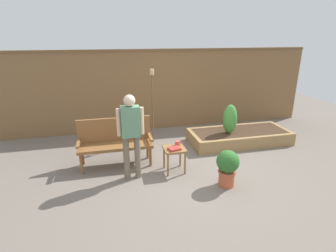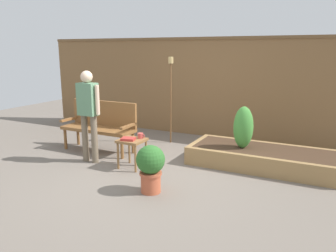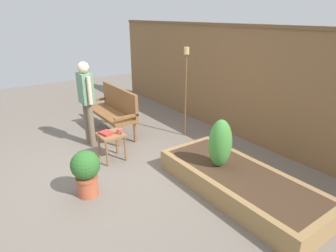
{
  "view_description": "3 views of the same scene",
  "coord_description": "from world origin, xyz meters",
  "px_view_note": "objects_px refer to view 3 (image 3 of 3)",
  "views": [
    {
      "loc": [
        -1.49,
        -4.33,
        2.5
      ],
      "look_at": [
        -0.21,
        1.05,
        0.58
      ],
      "focal_mm": 28.13,
      "sensor_mm": 36.0,
      "label": 1
    },
    {
      "loc": [
        2.57,
        -4.37,
        1.9
      ],
      "look_at": [
        0.17,
        0.38,
        0.68
      ],
      "focal_mm": 36.01,
      "sensor_mm": 36.0,
      "label": 2
    },
    {
      "loc": [
        3.79,
        -1.69,
        2.32
      ],
      "look_at": [
        0.25,
        0.81,
        0.63
      ],
      "focal_mm": 30.69,
      "sensor_mm": 36.0,
      "label": 3
    }
  ],
  "objects_px": {
    "garden_bench": "(115,108)",
    "side_table": "(111,138)",
    "shrub_near_bench": "(220,143)",
    "potted_boxwood": "(86,171)",
    "book_on_table": "(106,133)",
    "cup_on_table": "(120,131)",
    "tiki_torch": "(186,77)",
    "person_by_bench": "(86,97)"
  },
  "relations": [
    {
      "from": "cup_on_table",
      "to": "potted_boxwood",
      "type": "bearing_deg",
      "value": -51.56
    },
    {
      "from": "cup_on_table",
      "to": "tiki_torch",
      "type": "relative_size",
      "value": 0.07
    },
    {
      "from": "cup_on_table",
      "to": "tiki_torch",
      "type": "distance_m",
      "value": 1.69
    },
    {
      "from": "potted_boxwood",
      "to": "tiki_torch",
      "type": "xyz_separation_m",
      "value": [
        -0.87,
        2.37,
        0.82
      ]
    },
    {
      "from": "side_table",
      "to": "potted_boxwood",
      "type": "bearing_deg",
      "value": -43.5
    },
    {
      "from": "cup_on_table",
      "to": "shrub_near_bench",
      "type": "bearing_deg",
      "value": 28.79
    },
    {
      "from": "potted_boxwood",
      "to": "shrub_near_bench",
      "type": "distance_m",
      "value": 1.86
    },
    {
      "from": "tiki_torch",
      "to": "cup_on_table",
      "type": "bearing_deg",
      "value": -82.24
    },
    {
      "from": "garden_bench",
      "to": "cup_on_table",
      "type": "bearing_deg",
      "value": -21.8
    },
    {
      "from": "shrub_near_bench",
      "to": "person_by_bench",
      "type": "relative_size",
      "value": 0.45
    },
    {
      "from": "cup_on_table",
      "to": "shrub_near_bench",
      "type": "relative_size",
      "value": 0.18
    },
    {
      "from": "side_table",
      "to": "shrub_near_bench",
      "type": "bearing_deg",
      "value": 30.62
    },
    {
      "from": "shrub_near_bench",
      "to": "person_by_bench",
      "type": "height_order",
      "value": "person_by_bench"
    },
    {
      "from": "garden_bench",
      "to": "cup_on_table",
      "type": "distance_m",
      "value": 1.25
    },
    {
      "from": "person_by_bench",
      "to": "shrub_near_bench",
      "type": "bearing_deg",
      "value": 22.83
    },
    {
      "from": "side_table",
      "to": "cup_on_table",
      "type": "height_order",
      "value": "cup_on_table"
    },
    {
      "from": "book_on_table",
      "to": "garden_bench",
      "type": "bearing_deg",
      "value": 133.45
    },
    {
      "from": "cup_on_table",
      "to": "shrub_near_bench",
      "type": "xyz_separation_m",
      "value": [
        1.48,
        0.81,
        0.12
      ]
    },
    {
      "from": "cup_on_table",
      "to": "book_on_table",
      "type": "bearing_deg",
      "value": -120.65
    },
    {
      "from": "garden_bench",
      "to": "potted_boxwood",
      "type": "distance_m",
      "value": 2.25
    },
    {
      "from": "shrub_near_bench",
      "to": "book_on_table",
      "type": "bearing_deg",
      "value": -147.77
    },
    {
      "from": "side_table",
      "to": "book_on_table",
      "type": "distance_m",
      "value": 0.13
    },
    {
      "from": "cup_on_table",
      "to": "book_on_table",
      "type": "distance_m",
      "value": 0.22
    },
    {
      "from": "side_table",
      "to": "cup_on_table",
      "type": "bearing_deg",
      "value": 51.78
    },
    {
      "from": "garden_bench",
      "to": "side_table",
      "type": "height_order",
      "value": "garden_bench"
    },
    {
      "from": "book_on_table",
      "to": "tiki_torch",
      "type": "bearing_deg",
      "value": 78.64
    },
    {
      "from": "garden_bench",
      "to": "cup_on_table",
      "type": "xyz_separation_m",
      "value": [
        1.16,
        -0.47,
        -0.02
      ]
    },
    {
      "from": "shrub_near_bench",
      "to": "potted_boxwood",
      "type": "bearing_deg",
      "value": -116.49
    },
    {
      "from": "garden_bench",
      "to": "book_on_table",
      "type": "distance_m",
      "value": 1.24
    },
    {
      "from": "garden_bench",
      "to": "side_table",
      "type": "relative_size",
      "value": 3.0
    },
    {
      "from": "shrub_near_bench",
      "to": "person_by_bench",
      "type": "xyz_separation_m",
      "value": [
        -2.38,
        -1.0,
        0.29
      ]
    },
    {
      "from": "book_on_table",
      "to": "person_by_bench",
      "type": "xyz_separation_m",
      "value": [
        -0.79,
        0.0,
        0.43
      ]
    },
    {
      "from": "tiki_torch",
      "to": "book_on_table",
      "type": "bearing_deg",
      "value": -86.82
    },
    {
      "from": "potted_boxwood",
      "to": "garden_bench",
      "type": "bearing_deg",
      "value": 144.58
    },
    {
      "from": "garden_bench",
      "to": "person_by_bench",
      "type": "distance_m",
      "value": 0.81
    },
    {
      "from": "side_table",
      "to": "book_on_table",
      "type": "height_order",
      "value": "book_on_table"
    },
    {
      "from": "shrub_near_bench",
      "to": "tiki_torch",
      "type": "distance_m",
      "value": 1.92
    },
    {
      "from": "tiki_torch",
      "to": "person_by_bench",
      "type": "bearing_deg",
      "value": -111.81
    },
    {
      "from": "book_on_table",
      "to": "potted_boxwood",
      "type": "bearing_deg",
      "value": -54.16
    },
    {
      "from": "tiki_torch",
      "to": "person_by_bench",
      "type": "height_order",
      "value": "tiki_torch"
    },
    {
      "from": "tiki_torch",
      "to": "side_table",
      "type": "bearing_deg",
      "value": -85.96
    },
    {
      "from": "side_table",
      "to": "book_on_table",
      "type": "bearing_deg",
      "value": -105.77
    }
  ]
}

